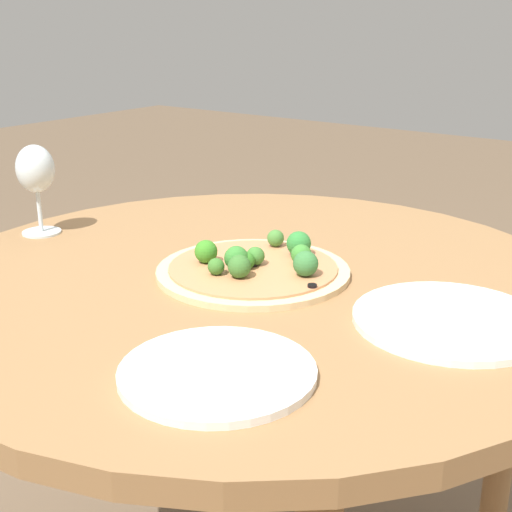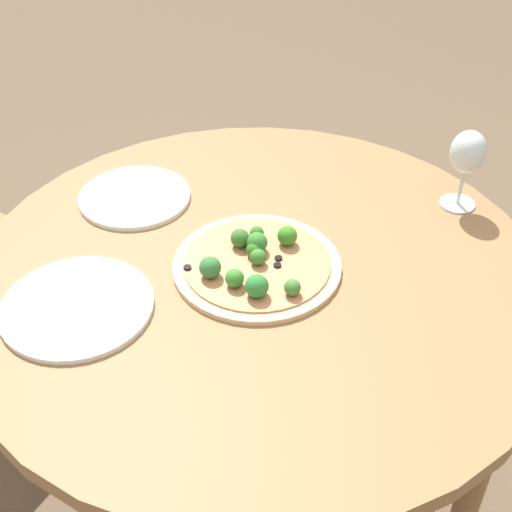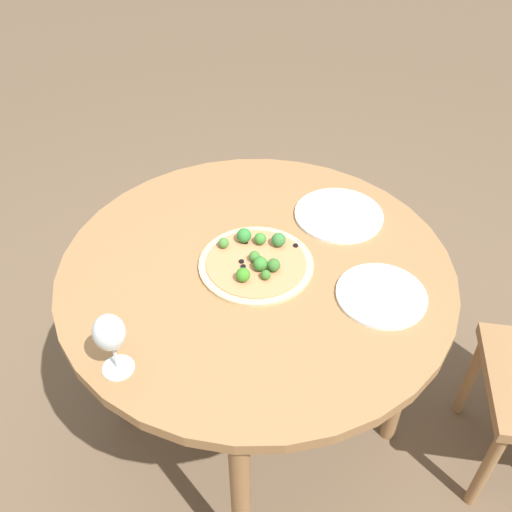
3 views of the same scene
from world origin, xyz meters
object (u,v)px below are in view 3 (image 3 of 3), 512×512
at_px(plate_near, 381,295).
at_px(plate_far, 339,215).
at_px(pizza, 256,260).
at_px(wine_glass, 110,334).

relative_size(plate_near, plate_far, 0.88).
bearing_deg(plate_far, plate_near, -28.03).
bearing_deg(pizza, plate_far, 89.93).
height_order(pizza, plate_far, pizza).
bearing_deg(pizza, wine_glass, -81.93).
xyz_separation_m(pizza, wine_glass, (0.06, -0.45, 0.10)).
xyz_separation_m(wine_glass, plate_far, (-0.06, 0.77, -0.11)).
xyz_separation_m(wine_glass, plate_near, (0.23, 0.61, -0.11)).
xyz_separation_m(pizza, plate_near, (0.30, 0.16, -0.01)).
distance_m(plate_near, plate_far, 0.33).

